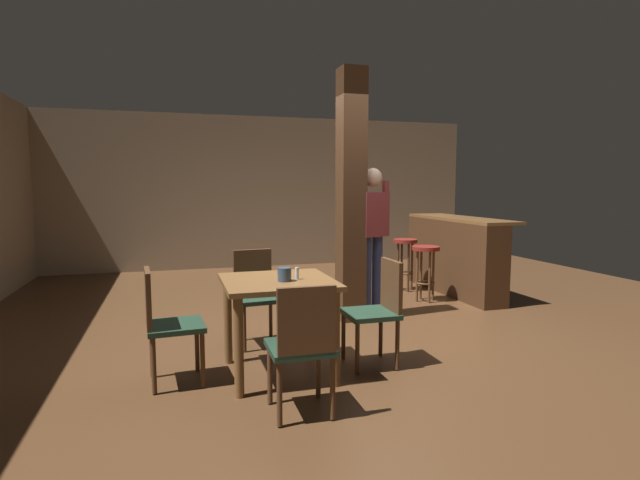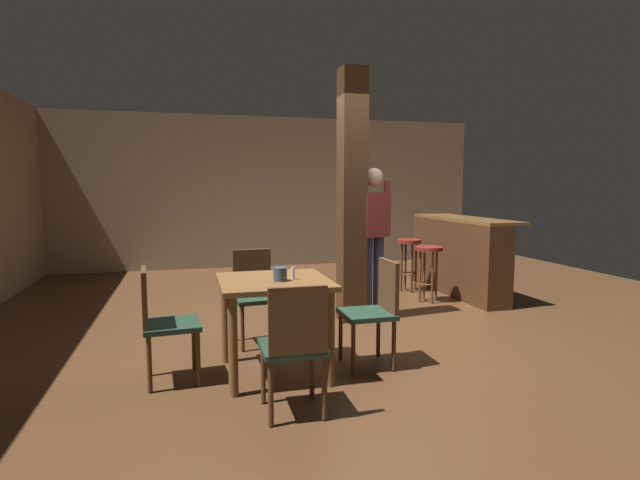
{
  "view_description": "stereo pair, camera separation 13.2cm",
  "coord_description": "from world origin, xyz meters",
  "px_view_note": "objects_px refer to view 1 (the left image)",
  "views": [
    {
      "loc": [
        -1.73,
        -4.85,
        1.52
      ],
      "look_at": [
        -0.25,
        0.14,
        0.95
      ],
      "focal_mm": 28.0,
      "sensor_mm": 36.0,
      "label": 1
    },
    {
      "loc": [
        -1.6,
        -4.89,
        1.52
      ],
      "look_at": [
        -0.25,
        0.14,
        0.95
      ],
      "focal_mm": 28.0,
      "sensor_mm": 36.0,
      "label": 2
    }
  ],
  "objects_px": {
    "dining_table": "(278,297)",
    "chair_north": "(256,291)",
    "chair_east": "(378,306)",
    "bar_stool_near": "(426,260)",
    "chair_west": "(165,320)",
    "standing_person": "(372,232)",
    "napkin_cup": "(284,274)",
    "bar_counter": "(454,255)",
    "chair_south": "(303,343)",
    "salt_shaker": "(297,273)",
    "bar_stool_mid": "(405,252)"
  },
  "relations": [
    {
      "from": "bar_counter",
      "to": "bar_stool_mid",
      "type": "height_order",
      "value": "bar_counter"
    },
    {
      "from": "chair_east",
      "to": "napkin_cup",
      "type": "height_order",
      "value": "chair_east"
    },
    {
      "from": "standing_person",
      "to": "bar_stool_mid",
      "type": "bearing_deg",
      "value": 50.56
    },
    {
      "from": "salt_shaker",
      "to": "bar_stool_near",
      "type": "xyz_separation_m",
      "value": [
        2.24,
        2.02,
        -0.27
      ]
    },
    {
      "from": "chair_north",
      "to": "napkin_cup",
      "type": "distance_m",
      "value": 1.01
    },
    {
      "from": "salt_shaker",
      "to": "bar_counter",
      "type": "xyz_separation_m",
      "value": [
        2.87,
        2.36,
        -0.28
      ]
    },
    {
      "from": "chair_west",
      "to": "salt_shaker",
      "type": "distance_m",
      "value": 1.07
    },
    {
      "from": "bar_stool_mid",
      "to": "salt_shaker",
      "type": "bearing_deg",
      "value": -130.1
    },
    {
      "from": "napkin_cup",
      "to": "bar_counter",
      "type": "xyz_separation_m",
      "value": [
        2.98,
        2.41,
        -0.28
      ]
    },
    {
      "from": "chair_east",
      "to": "bar_counter",
      "type": "relative_size",
      "value": 0.43
    },
    {
      "from": "chair_south",
      "to": "bar_counter",
      "type": "bearing_deg",
      "value": 45.96
    },
    {
      "from": "chair_north",
      "to": "bar_stool_mid",
      "type": "xyz_separation_m",
      "value": [
        2.47,
        1.8,
        0.06
      ]
    },
    {
      "from": "standing_person",
      "to": "bar_stool_mid",
      "type": "distance_m",
      "value": 1.7
    },
    {
      "from": "chair_south",
      "to": "salt_shaker",
      "type": "relative_size",
      "value": 9.1
    },
    {
      "from": "chair_north",
      "to": "dining_table",
      "type": "bearing_deg",
      "value": -87.29
    },
    {
      "from": "chair_south",
      "to": "bar_stool_near",
      "type": "relative_size",
      "value": 1.22
    },
    {
      "from": "chair_west",
      "to": "chair_east",
      "type": "bearing_deg",
      "value": -2.35
    },
    {
      "from": "standing_person",
      "to": "bar_stool_near",
      "type": "height_order",
      "value": "standing_person"
    },
    {
      "from": "dining_table",
      "to": "standing_person",
      "type": "height_order",
      "value": "standing_person"
    },
    {
      "from": "salt_shaker",
      "to": "bar_stool_near",
      "type": "bearing_deg",
      "value": 42.07
    },
    {
      "from": "chair_west",
      "to": "bar_stool_near",
      "type": "distance_m",
      "value": 3.79
    },
    {
      "from": "chair_north",
      "to": "bar_stool_mid",
      "type": "distance_m",
      "value": 3.06
    },
    {
      "from": "bar_stool_near",
      "to": "chair_west",
      "type": "bearing_deg",
      "value": -149.16
    },
    {
      "from": "napkin_cup",
      "to": "bar_stool_near",
      "type": "relative_size",
      "value": 0.15
    },
    {
      "from": "chair_east",
      "to": "salt_shaker",
      "type": "height_order",
      "value": "chair_east"
    },
    {
      "from": "chair_west",
      "to": "bar_stool_near",
      "type": "bearing_deg",
      "value": 30.84
    },
    {
      "from": "bar_stool_near",
      "to": "chair_north",
      "type": "bearing_deg",
      "value": -155.47
    },
    {
      "from": "dining_table",
      "to": "chair_north",
      "type": "bearing_deg",
      "value": 92.71
    },
    {
      "from": "chair_south",
      "to": "chair_north",
      "type": "height_order",
      "value": "same"
    },
    {
      "from": "standing_person",
      "to": "chair_east",
      "type": "bearing_deg",
      "value": -110.27
    },
    {
      "from": "bar_stool_mid",
      "to": "chair_north",
      "type": "bearing_deg",
      "value": -143.97
    },
    {
      "from": "chair_east",
      "to": "standing_person",
      "type": "height_order",
      "value": "standing_person"
    },
    {
      "from": "bar_stool_near",
      "to": "bar_stool_mid",
      "type": "distance_m",
      "value": 0.69
    },
    {
      "from": "bar_counter",
      "to": "salt_shaker",
      "type": "bearing_deg",
      "value": -140.49
    },
    {
      "from": "chair_east",
      "to": "bar_stool_mid",
      "type": "relative_size",
      "value": 1.18
    },
    {
      "from": "dining_table",
      "to": "chair_west",
      "type": "xyz_separation_m",
      "value": [
        -0.87,
        0.03,
        -0.13
      ]
    },
    {
      "from": "bar_stool_near",
      "to": "bar_stool_mid",
      "type": "height_order",
      "value": "bar_stool_mid"
    },
    {
      "from": "dining_table",
      "to": "chair_south",
      "type": "xyz_separation_m",
      "value": [
        -0.0,
        -0.8,
        -0.13
      ]
    },
    {
      "from": "bar_stool_mid",
      "to": "bar_stool_near",
      "type": "bearing_deg",
      "value": -93.56
    },
    {
      "from": "chair_east",
      "to": "chair_north",
      "type": "relative_size",
      "value": 1.0
    },
    {
      "from": "standing_person",
      "to": "bar_stool_near",
      "type": "xyz_separation_m",
      "value": [
        1.0,
        0.58,
        -0.45
      ]
    },
    {
      "from": "chair_south",
      "to": "chair_north",
      "type": "relative_size",
      "value": 1.0
    },
    {
      "from": "dining_table",
      "to": "salt_shaker",
      "type": "relative_size",
      "value": 8.89
    },
    {
      "from": "chair_south",
      "to": "napkin_cup",
      "type": "height_order",
      "value": "chair_south"
    },
    {
      "from": "chair_east",
      "to": "bar_counter",
      "type": "distance_m",
      "value": 3.2
    },
    {
      "from": "chair_east",
      "to": "bar_stool_near",
      "type": "distance_m",
      "value": 2.53
    },
    {
      "from": "salt_shaker",
      "to": "standing_person",
      "type": "relative_size",
      "value": 0.06
    },
    {
      "from": "bar_stool_mid",
      "to": "dining_table",
      "type": "bearing_deg",
      "value": -132.33
    },
    {
      "from": "chair_north",
      "to": "chair_west",
      "type": "bearing_deg",
      "value": -134.73
    },
    {
      "from": "chair_north",
      "to": "salt_shaker",
      "type": "relative_size",
      "value": 9.1
    }
  ]
}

